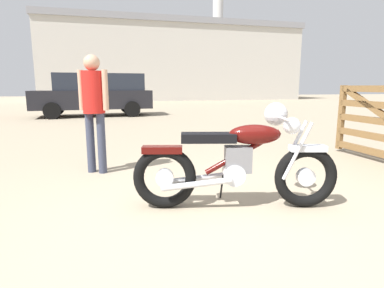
# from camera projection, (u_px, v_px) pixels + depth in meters

# --- Properties ---
(ground_plane) EXTENTS (80.00, 80.00, 0.00)m
(ground_plane) POSITION_uv_depth(u_px,v_px,m) (228.00, 225.00, 2.85)
(ground_plane) COLOR gray
(vintage_motorcycle) EXTENTS (2.06, 0.73, 1.07)m
(vintage_motorcycle) POSITION_uv_depth(u_px,v_px,m) (241.00, 160.00, 3.20)
(vintage_motorcycle) COLOR black
(vintage_motorcycle) RESTS_ON ground_plane
(bystander) EXTENTS (0.41, 0.30, 1.66)m
(bystander) POSITION_uv_depth(u_px,v_px,m) (94.00, 102.00, 4.41)
(bystander) COLOR #383D51
(bystander) RESTS_ON ground_plane
(blue_hatchback_right) EXTENTS (4.84, 2.30, 1.74)m
(blue_hatchback_right) POSITION_uv_depth(u_px,v_px,m) (95.00, 93.00, 13.09)
(blue_hatchback_right) COLOR black
(blue_hatchback_right) RESTS_ON ground_plane
(industrial_building) EXTENTS (23.65, 15.42, 14.69)m
(industrial_building) POSITION_uv_depth(u_px,v_px,m) (166.00, 64.00, 32.86)
(industrial_building) COLOR beige
(industrial_building) RESTS_ON ground_plane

